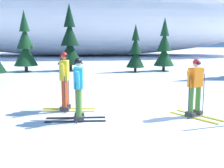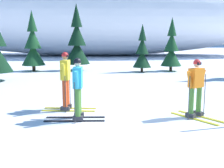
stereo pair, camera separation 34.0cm
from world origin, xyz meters
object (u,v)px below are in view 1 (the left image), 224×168
at_px(pine_tree_center_left, 70,43).
at_px(pine_tree_left, 25,46).
at_px(skier_yellow_jacket, 65,80).
at_px(pine_tree_right, 164,49).
at_px(skier_orange_jacket, 195,86).
at_px(skier_cyan_jacket, 78,88).
at_px(pine_tree_center_right, 135,52).

bearing_deg(pine_tree_center_left, pine_tree_left, -171.04).
height_order(skier_yellow_jacket, pine_tree_center_left, pine_tree_center_left).
bearing_deg(pine_tree_right, skier_orange_jacket, -98.37).
relative_size(skier_cyan_jacket, pine_tree_center_right, 0.54).
distance_m(skier_yellow_jacket, pine_tree_left, 11.42).
distance_m(pine_tree_left, pine_tree_center_left, 3.02).
distance_m(skier_orange_jacket, pine_tree_right, 11.70).
bearing_deg(pine_tree_center_right, skier_yellow_jacket, -108.93).
distance_m(pine_tree_center_left, pine_tree_right, 6.61).
bearing_deg(pine_tree_center_left, skier_orange_jacket, -67.85).
height_order(skier_orange_jacket, pine_tree_center_right, pine_tree_center_right).
xyz_separation_m(skier_yellow_jacket, pine_tree_center_left, (-1.01, 11.14, 0.96)).
bearing_deg(pine_tree_left, pine_tree_center_right, -3.60).
height_order(skier_cyan_jacket, pine_tree_left, pine_tree_left).
bearing_deg(skier_yellow_jacket, skier_cyan_jacket, -65.03).
xyz_separation_m(pine_tree_left, pine_tree_right, (9.56, 0.03, -0.19)).
bearing_deg(skier_cyan_jacket, pine_tree_center_left, 97.08).
xyz_separation_m(skier_yellow_jacket, skier_cyan_jacket, (0.51, -1.08, -0.06)).
bearing_deg(pine_tree_left, skier_orange_jacket, -55.70).
bearing_deg(skier_orange_jacket, pine_tree_center_left, 112.15).
height_order(pine_tree_center_left, pine_tree_right, pine_tree_center_left).
bearing_deg(pine_tree_right, skier_cyan_jacket, -113.26).
xyz_separation_m(skier_yellow_jacket, pine_tree_right, (5.57, 10.70, 0.56)).
xyz_separation_m(pine_tree_center_left, pine_tree_center_right, (4.51, -0.94, -0.60)).
relative_size(pine_tree_left, pine_tree_center_right, 1.29).
xyz_separation_m(skier_yellow_jacket, pine_tree_left, (-3.99, 10.67, 0.76)).
height_order(skier_yellow_jacket, skier_cyan_jacket, skier_yellow_jacket).
bearing_deg(skier_orange_jacket, pine_tree_left, 124.30).
distance_m(skier_orange_jacket, pine_tree_center_left, 12.99).
distance_m(skier_cyan_jacket, pine_tree_center_right, 11.68).
bearing_deg(pine_tree_left, pine_tree_right, 0.19).
bearing_deg(pine_tree_center_left, pine_tree_center_right, -11.79).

